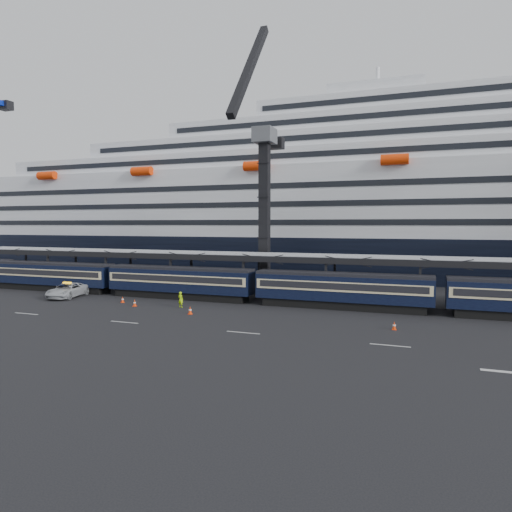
# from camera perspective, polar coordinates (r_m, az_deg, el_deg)

# --- Properties ---
(ground) EXTENTS (260.00, 260.00, 0.00)m
(ground) POSITION_cam_1_polar(r_m,az_deg,el_deg) (40.50, 19.64, -9.36)
(ground) COLOR black
(ground) RESTS_ON ground
(train) EXTENTS (133.05, 3.00, 4.05)m
(train) POSITION_cam_1_polar(r_m,az_deg,el_deg) (50.16, 14.45, -4.14)
(train) COLOR black
(train) RESTS_ON ground
(canopy) EXTENTS (130.00, 6.25, 5.53)m
(canopy) POSITION_cam_1_polar(r_m,az_deg,el_deg) (53.59, 19.88, -0.46)
(canopy) COLOR gray
(canopy) RESTS_ON ground
(cruise_ship) EXTENTS (214.09, 28.84, 34.00)m
(cruise_ship) POSITION_cam_1_polar(r_m,az_deg,el_deg) (85.50, 19.33, 5.88)
(cruise_ship) COLOR black
(cruise_ship) RESTS_ON ground
(crane_dark_near) EXTENTS (4.50, 17.75, 35.08)m
(crane_dark_near) POSITION_cam_1_polar(r_m,az_deg,el_deg) (61.47, 0.94, 6.55)
(crane_dark_near) COLOR #4D4F55
(crane_dark_near) RESTS_ON ground
(pickup_truck) EXTENTS (4.20, 6.88, 1.78)m
(pickup_truck) POSITION_cam_1_polar(r_m,az_deg,el_deg) (62.18, -22.51, -3.98)
(pickup_truck) COLOR #B2B6BA
(pickup_truck) RESTS_ON ground
(worker) EXTENTS (0.71, 0.53, 1.75)m
(worker) POSITION_cam_1_polar(r_m,az_deg,el_deg) (51.34, -9.40, -5.38)
(worker) COLOR #B9FA0D
(worker) RESTS_ON ground
(traffic_cone_a) EXTENTS (0.37, 0.37, 0.74)m
(traffic_cone_a) POSITION_cam_1_polar(r_m,az_deg,el_deg) (56.00, -16.34, -5.24)
(traffic_cone_a) COLOR #FC3907
(traffic_cone_a) RESTS_ON ground
(traffic_cone_b) EXTENTS (0.40, 0.40, 0.80)m
(traffic_cone_b) POSITION_cam_1_polar(r_m,az_deg,el_deg) (53.11, -14.93, -5.68)
(traffic_cone_b) COLOR #FC3907
(traffic_cone_b) RESTS_ON ground
(traffic_cone_c) EXTENTS (0.42, 0.42, 0.84)m
(traffic_cone_c) POSITION_cam_1_polar(r_m,az_deg,el_deg) (47.38, -8.23, -6.72)
(traffic_cone_c) COLOR #FC3907
(traffic_cone_c) RESTS_ON ground
(traffic_cone_d) EXTENTS (0.38, 0.38, 0.75)m
(traffic_cone_d) POSITION_cam_1_polar(r_m,az_deg,el_deg) (41.96, 16.90, -8.32)
(traffic_cone_d) COLOR #FC3907
(traffic_cone_d) RESTS_ON ground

